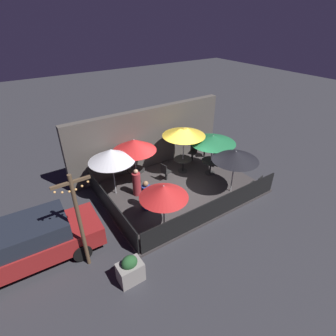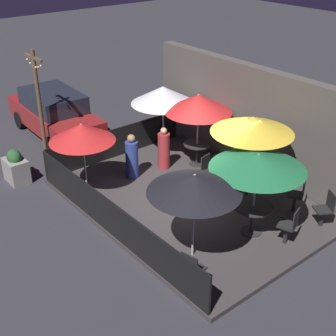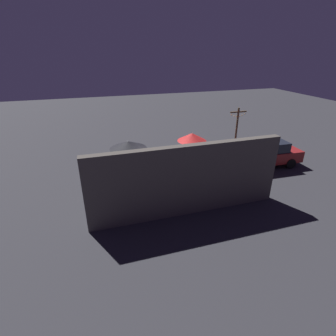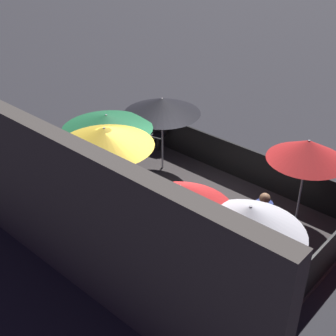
{
  "view_description": "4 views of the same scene",
  "coord_description": "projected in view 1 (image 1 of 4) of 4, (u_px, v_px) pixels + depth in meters",
  "views": [
    {
      "loc": [
        -6.1,
        -8.19,
        7.32
      ],
      "look_at": [
        -0.43,
        0.34,
        1.19
      ],
      "focal_mm": 28.0,
      "sensor_mm": 36.0,
      "label": 1
    },
    {
      "loc": [
        8.07,
        -7.31,
        6.84
      ],
      "look_at": [
        -0.46,
        -0.36,
        1.03
      ],
      "focal_mm": 50.0,
      "sensor_mm": 36.0,
      "label": 2
    },
    {
      "loc": [
        3.82,
        12.1,
        6.84
      ],
      "look_at": [
        0.08,
        0.21,
        1.1
      ],
      "focal_mm": 28.0,
      "sensor_mm": 36.0,
      "label": 3
    },
    {
      "loc": [
        -5.87,
        6.84,
        6.8
      ],
      "look_at": [
        0.56,
        -0.32,
        1.12
      ],
      "focal_mm": 50.0,
      "sensor_mm": 36.0,
      "label": 4
    }
  ],
  "objects": [
    {
      "name": "ground_plane",
      "position": [
        179.0,
        190.0,
        12.51
      ],
      "size": [
        60.0,
        60.0,
        0.0
      ],
      "primitive_type": "plane",
      "color": "#2D2D33"
    },
    {
      "name": "patio_deck",
      "position": [
        179.0,
        189.0,
        12.48
      ],
      "size": [
        7.06,
        5.09,
        0.12
      ],
      "color": "#383333",
      "rests_on": "ground_plane"
    },
    {
      "name": "building_wall",
      "position": [
        149.0,
        139.0,
        13.66
      ],
      "size": [
        8.66,
        0.36,
        3.24
      ],
      "color": "#4C4742",
      "rests_on": "ground_plane"
    },
    {
      "name": "fence_front",
      "position": [
        216.0,
        208.0,
        10.42
      ],
      "size": [
        6.86,
        0.05,
        0.95
      ],
      "color": "black",
      "rests_on": "patio_deck"
    },
    {
      "name": "fence_side_left",
      "position": [
        110.0,
        206.0,
        10.55
      ],
      "size": [
        0.05,
        4.89,
        0.95
      ],
      "color": "black",
      "rests_on": "patio_deck"
    },
    {
      "name": "patio_umbrella_0",
      "position": [
        184.0,
        132.0,
        12.62
      ],
      "size": [
        2.11,
        2.11,
        2.44
      ],
      "color": "#B2B2B7",
      "rests_on": "patio_deck"
    },
    {
      "name": "patio_umbrella_1",
      "position": [
        213.0,
        139.0,
        12.59
      ],
      "size": [
        2.23,
        2.23,
        2.11
      ],
      "color": "#B2B2B7",
      "rests_on": "patio_deck"
    },
    {
      "name": "patio_umbrella_2",
      "position": [
        134.0,
        145.0,
        11.88
      ],
      "size": [
        2.03,
        2.03,
        2.27
      ],
      "color": "#B2B2B7",
      "rests_on": "patio_deck"
    },
    {
      "name": "patio_umbrella_3",
      "position": [
        111.0,
        155.0,
        11.06
      ],
      "size": [
        2.0,
        2.0,
        2.26
      ],
      "color": "#B2B2B7",
      "rests_on": "patio_deck"
    },
    {
      "name": "patio_umbrella_4",
      "position": [
        236.0,
        156.0,
        11.28
      ],
      "size": [
        2.05,
        2.05,
        2.08
      ],
      "color": "#B2B2B7",
      "rests_on": "patio_deck"
    },
    {
      "name": "patio_umbrella_5",
      "position": [
        164.0,
        191.0,
        9.14
      ],
      "size": [
        1.77,
        1.77,
        2.05
      ],
      "color": "#B2B2B7",
      "rests_on": "patio_deck"
    },
    {
      "name": "dining_table_0",
      "position": [
        183.0,
        161.0,
        13.47
      ],
      "size": [
        0.91,
        0.91,
        0.73
      ],
      "color": "black",
      "rests_on": "patio_deck"
    },
    {
      "name": "dining_table_1",
      "position": [
        211.0,
        163.0,
        13.27
      ],
      "size": [
        0.95,
        0.95,
        0.75
      ],
      "color": "black",
      "rests_on": "patio_deck"
    },
    {
      "name": "dining_table_2",
      "position": [
        136.0,
        172.0,
        12.62
      ],
      "size": [
        0.85,
        0.85,
        0.7
      ],
      "color": "black",
      "rests_on": "patio_deck"
    },
    {
      "name": "patio_chair_0",
      "position": [
        193.0,
        152.0,
        14.51
      ],
      "size": [
        0.54,
        0.54,
        0.95
      ],
      "rotation": [
        0.0,
        0.0,
        -2.64
      ],
      "color": "black",
      "rests_on": "patio_deck"
    },
    {
      "name": "patio_chair_1",
      "position": [
        204.0,
        148.0,
        14.91
      ],
      "size": [
        0.55,
        0.55,
        0.92
      ],
      "rotation": [
        0.0,
        0.0,
        -2.11
      ],
      "color": "black",
      "rests_on": "patio_deck"
    },
    {
      "name": "patio_chair_2",
      "position": [
        257.0,
        184.0,
        11.83
      ],
      "size": [
        0.48,
        0.48,
        0.93
      ],
      "rotation": [
        0.0,
        0.0,
        1.8
      ],
      "color": "black",
      "rests_on": "patio_deck"
    },
    {
      "name": "patio_chair_3",
      "position": [
        219.0,
        157.0,
        13.93
      ],
      "size": [
        0.51,
        0.51,
        0.96
      ],
      "rotation": [
        0.0,
        0.0,
        -2.81
      ],
      "color": "black",
      "rests_on": "patio_deck"
    },
    {
      "name": "patio_chair_4",
      "position": [
        165.0,
        171.0,
        12.74
      ],
      "size": [
        0.47,
        0.47,
        0.94
      ],
      "rotation": [
        0.0,
        0.0,
        0.19
      ],
      "color": "black",
      "rests_on": "patio_deck"
    },
    {
      "name": "patron_0",
      "position": [
        137.0,
        183.0,
        11.71
      ],
      "size": [
        0.52,
        0.52,
        1.32
      ],
      "rotation": [
        0.0,
        0.0,
        3.89
      ],
      "color": "maroon",
      "rests_on": "patio_deck"
    },
    {
      "name": "patron_1",
      "position": [
        146.0,
        196.0,
        10.86
      ],
      "size": [
        0.51,
        0.51,
        1.36
      ],
      "rotation": [
        0.0,
        0.0,
        4.17
      ],
      "color": "navy",
      "rests_on": "patio_deck"
    },
    {
      "name": "planter_box",
      "position": [
        130.0,
        270.0,
        8.09
      ],
      "size": [
        0.78,
        0.55,
        1.03
      ],
      "color": "gray",
      "rests_on": "ground_plane"
    },
    {
      "name": "light_post",
      "position": [
        79.0,
        218.0,
        7.85
      ],
      "size": [
        1.1,
        0.12,
        3.54
      ],
      "color": "brown",
      "rests_on": "ground_plane"
    },
    {
      "name": "parked_car_0",
      "position": [
        30.0,
        242.0,
        8.55
      ],
      "size": [
        4.6,
        1.94,
        1.62
      ],
      "rotation": [
        0.0,
        0.0,
        -0.04
      ],
      "color": "maroon",
      "rests_on": "ground_plane"
    }
  ]
}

